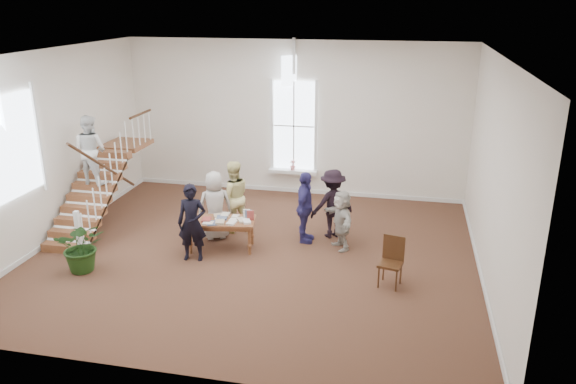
% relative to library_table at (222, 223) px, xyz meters
% --- Properties ---
extents(ground, '(10.00, 10.00, 0.00)m').
position_rel_library_table_xyz_m(ground, '(0.82, -0.10, -0.65)').
color(ground, '#49281C').
rests_on(ground, ground).
extents(room_shell, '(10.49, 10.00, 10.00)m').
position_rel_library_table_xyz_m(room_shell, '(0.82, 4.29, -0.25)').
color(room_shell, silver).
rests_on(room_shell, ground).
extents(staircase, '(1.10, 4.10, 2.92)m').
position_rel_library_table_xyz_m(staircase, '(-3.52, 0.65, 0.97)').
color(staircase, brown).
rests_on(staircase, ground).
extents(library_table, '(1.67, 1.03, 0.79)m').
position_rel_library_table_xyz_m(library_table, '(0.00, 0.00, 0.00)').
color(library_table, brown).
rests_on(library_table, ground).
extents(police_officer, '(0.70, 0.51, 1.77)m').
position_rel_library_table_xyz_m(police_officer, '(-0.46, -0.65, 0.23)').
color(police_officer, black).
rests_on(police_officer, ground).
extents(elderly_woman, '(0.98, 0.85, 1.69)m').
position_rel_library_table_xyz_m(elderly_woman, '(-0.36, 0.60, 0.19)').
color(elderly_woman, '#BAB5AC').
rests_on(elderly_woman, ground).
extents(person_yellow, '(1.12, 1.05, 1.83)m').
position_rel_library_table_xyz_m(person_yellow, '(-0.06, 1.10, 0.26)').
color(person_yellow, '#ECE293').
rests_on(person_yellow, ground).
extents(woman_cluster_a, '(0.44, 1.03, 1.75)m').
position_rel_library_table_xyz_m(woman_cluster_a, '(1.81, 0.83, 0.22)').
color(woman_cluster_a, navy).
rests_on(woman_cluster_a, ground).
extents(woman_cluster_b, '(1.28, 1.15, 1.72)m').
position_rel_library_table_xyz_m(woman_cluster_b, '(2.41, 1.28, 0.21)').
color(woman_cluster_b, black).
rests_on(woman_cluster_b, ground).
extents(woman_cluster_c, '(1.03, 1.36, 1.43)m').
position_rel_library_table_xyz_m(woman_cluster_c, '(2.71, 0.63, 0.06)').
color(woman_cluster_c, '#B7B0A4').
rests_on(woman_cluster_c, ground).
extents(floor_plant, '(1.31, 1.23, 1.15)m').
position_rel_library_table_xyz_m(floor_plant, '(-2.58, -1.67, -0.08)').
color(floor_plant, '#1B3912').
rests_on(floor_plant, ground).
extents(side_chair, '(0.54, 0.54, 1.04)m').
position_rel_library_table_xyz_m(side_chair, '(3.93, -0.90, -0.07)').
color(side_chair, '#35190E').
rests_on(side_chair, ground).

